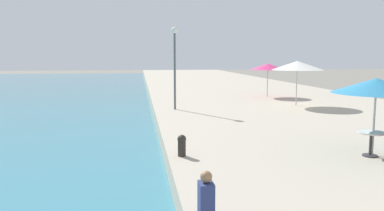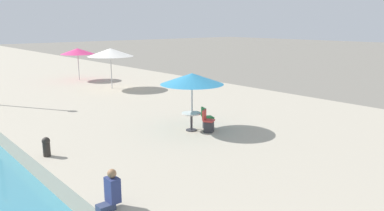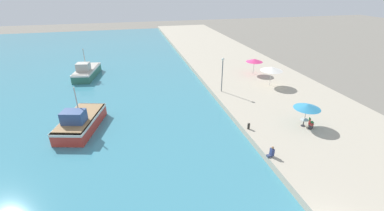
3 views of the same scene
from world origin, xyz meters
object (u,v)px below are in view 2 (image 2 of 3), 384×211
Objects in this scene: cafe_chair_left at (208,124)px; person_at_quay at (111,191)px; cafe_umbrella_striped at (78,51)px; cafe_umbrella_white at (110,52)px; mooring_bollard at (46,146)px; cafe_table at (191,118)px; cafe_chair_right at (207,121)px; cafe_umbrella_pink at (192,79)px.

cafe_chair_left is 6.86m from person_at_quay.
person_at_quay is (-8.23, -20.12, -1.78)m from cafe_umbrella_striped.
cafe_chair_left is at bearing -97.21° from cafe_umbrella_striped.
cafe_umbrella_white is 4.63× the size of mooring_bollard.
person_at_quay is (-6.09, -3.17, 0.10)m from cafe_chair_left.
mooring_bollard is (0.13, 4.58, -0.08)m from person_at_quay.
cafe_table is at bearing 33.53° from person_at_quay.
cafe_umbrella_white is 11.73m from cafe_chair_right.
cafe_chair_left is at bearing 27.48° from person_at_quay.
person_at_quay is at bearing -112.25° from cafe_umbrella_striped.
cafe_table is at bearing -98.75° from cafe_umbrella_striped.
cafe_chair_left reaches higher than mooring_bollard.
person_at_quay is 1.49× the size of mooring_bollard.
person_at_quay is (-5.88, -3.93, -1.68)m from cafe_umbrella_pink.
cafe_umbrella_pink is 2.84× the size of cafe_chair_left.
cafe_chair_right is (-1.83, -16.56, -1.88)m from cafe_umbrella_striped.
person_at_quay is at bearing -42.70° from cafe_chair_right.
cafe_umbrella_pink reaches higher than mooring_bollard.
cafe_chair_left is 6.13m from mooring_bollard.
cafe_chair_right is 0.93× the size of person_at_quay.
cafe_umbrella_striped is 3.92× the size of mooring_bollard.
cafe_chair_left is 0.51m from cafe_chair_right.
cafe_umbrella_white is 12.16m from cafe_chair_left.
cafe_umbrella_white reaches higher than cafe_chair_left.
cafe_umbrella_striped is 17.63m from mooring_bollard.
mooring_bollard is at bearing -44.05° from cafe_chair_left.
cafe_chair_left is at bearing -20.55° from cafe_chair_right.
cafe_umbrella_striped is 17.20m from cafe_chair_left.
cafe_umbrella_white is at bearing 77.97° from cafe_umbrella_pink.
cafe_umbrella_striped reaches higher than mooring_bollard.
cafe_table is 0.88× the size of cafe_chair_right.
cafe_umbrella_white reaches higher than cafe_chair_right.
cafe_umbrella_striped reaches higher than cafe_table.
cafe_chair_right is 6.36m from mooring_bollard.
mooring_bollard is at bearing -127.99° from cafe_umbrella_white.
cafe_table is at bearing -8.07° from mooring_bollard.
mooring_bollard is (-5.59, 0.79, -0.18)m from cafe_table.
cafe_chair_left is (0.21, -0.76, -1.78)m from cafe_umbrella_pink.
cafe_umbrella_white reaches higher than cafe_umbrella_striped.
mooring_bollard is (-5.75, 0.65, -1.76)m from cafe_umbrella_pink.
person_at_quay is at bearing -91.57° from mooring_bollard.
cafe_umbrella_white is 1.18× the size of cafe_umbrella_striped.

